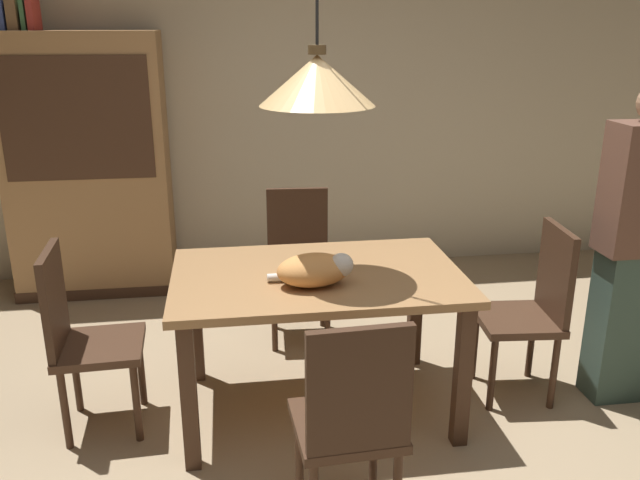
% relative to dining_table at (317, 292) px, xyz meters
% --- Properties ---
extents(ground, '(10.00, 10.00, 0.00)m').
position_rel_dining_table_xyz_m(ground, '(0.07, -0.50, -0.65)').
color(ground, tan).
extents(back_wall, '(6.40, 0.10, 2.90)m').
position_rel_dining_table_xyz_m(back_wall, '(0.07, 2.15, 0.80)').
color(back_wall, beige).
rests_on(back_wall, ground).
extents(dining_table, '(1.40, 0.90, 0.75)m').
position_rel_dining_table_xyz_m(dining_table, '(0.00, 0.00, 0.00)').
color(dining_table, '#A87A4C').
rests_on(dining_table, ground).
extents(chair_left_side, '(0.42, 0.42, 0.93)m').
position_rel_dining_table_xyz_m(chair_left_side, '(-1.13, -0.00, -0.14)').
color(chair_left_side, '#472D1E').
rests_on(chair_left_side, ground).
extents(chair_far_back, '(0.42, 0.42, 0.93)m').
position_rel_dining_table_xyz_m(chair_far_back, '(0.00, 0.88, -0.14)').
color(chair_far_back, '#472D1E').
rests_on(chair_far_back, ground).
extents(chair_near_front, '(0.42, 0.42, 0.93)m').
position_rel_dining_table_xyz_m(chair_near_front, '(0.00, -0.88, -0.14)').
color(chair_near_front, '#472D1E').
rests_on(chair_near_front, ground).
extents(chair_right_side, '(0.43, 0.43, 0.93)m').
position_rel_dining_table_xyz_m(chair_right_side, '(1.13, -0.01, -0.14)').
color(chair_right_side, '#472D1E').
rests_on(chair_right_side, ground).
extents(cat_sleeping, '(0.39, 0.26, 0.16)m').
position_rel_dining_table_xyz_m(cat_sleeping, '(-0.03, -0.15, 0.18)').
color(cat_sleeping, '#E59951').
rests_on(cat_sleeping, dining_table).
extents(pendant_lamp, '(0.52, 0.52, 1.30)m').
position_rel_dining_table_xyz_m(pendant_lamp, '(0.00, 0.00, 1.01)').
color(pendant_lamp, '#E5B775').
extents(hutch_bookcase, '(1.12, 0.45, 1.85)m').
position_rel_dining_table_xyz_m(hutch_bookcase, '(-1.38, 1.82, 0.24)').
color(hutch_bookcase, '#A87A4C').
rests_on(hutch_bookcase, ground).
extents(book_blue_wide, '(0.06, 0.24, 0.24)m').
position_rel_dining_table_xyz_m(book_blue_wide, '(-1.80, 1.82, 1.32)').
color(book_blue_wide, '#384C93').
rests_on(book_blue_wide, hutch_bookcase).
extents(book_brown_thick, '(0.06, 0.24, 0.22)m').
position_rel_dining_table_xyz_m(book_brown_thick, '(-1.73, 1.82, 1.31)').
color(book_brown_thick, brown).
rests_on(book_brown_thick, hutch_bookcase).
extents(book_green_slim, '(0.03, 0.20, 0.26)m').
position_rel_dining_table_xyz_m(book_green_slim, '(-1.67, 1.82, 1.33)').
color(book_green_slim, '#427A4C').
rests_on(book_green_slim, hutch_bookcase).
extents(book_red_tall, '(0.04, 0.22, 0.28)m').
position_rel_dining_table_xyz_m(book_red_tall, '(-1.62, 1.82, 1.34)').
color(book_red_tall, '#B73833').
rests_on(book_red_tall, hutch_bookcase).
extents(person_standing, '(0.36, 0.22, 1.64)m').
position_rel_dining_table_xyz_m(person_standing, '(1.58, -0.10, 0.18)').
color(person_standing, '#3D564C').
rests_on(person_standing, ground).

